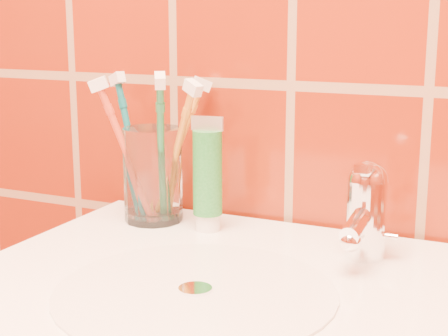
% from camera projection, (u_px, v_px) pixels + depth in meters
% --- Properties ---
extents(glass_tumbler, '(0.10, 0.10, 0.13)m').
position_uv_depth(glass_tumbler, '(153.00, 175.00, 0.96)').
color(glass_tumbler, white).
rests_on(glass_tumbler, pedestal_sink).
extents(toothpaste_tube, '(0.04, 0.04, 0.16)m').
position_uv_depth(toothpaste_tube, '(208.00, 178.00, 0.92)').
color(toothpaste_tube, white).
rests_on(toothpaste_tube, pedestal_sink).
extents(faucet, '(0.05, 0.11, 0.12)m').
position_uv_depth(faucet, '(366.00, 207.00, 0.81)').
color(faucet, white).
rests_on(faucet, pedestal_sink).
extents(toothbrush_0, '(0.15, 0.14, 0.22)m').
position_uv_depth(toothbrush_0, '(132.00, 148.00, 0.98)').
color(toothbrush_0, '#0C5B65').
rests_on(toothbrush_0, glass_tumbler).
extents(toothbrush_1, '(0.13, 0.15, 0.23)m').
position_uv_depth(toothbrush_1, '(161.00, 152.00, 0.93)').
color(toothbrush_1, '#1D6F3F').
rests_on(toothbrush_1, glass_tumbler).
extents(toothbrush_2, '(0.15, 0.14, 0.22)m').
position_uv_depth(toothbrush_2, '(127.00, 153.00, 0.94)').
color(toothbrush_2, '#BE4128').
rests_on(toothbrush_2, glass_tumbler).
extents(toothbrush_3, '(0.15, 0.13, 0.21)m').
position_uv_depth(toothbrush_3, '(176.00, 154.00, 0.94)').
color(toothbrush_3, orange).
rests_on(toothbrush_3, glass_tumbler).
extents(toothbrush_4, '(0.16, 0.16, 0.22)m').
position_uv_depth(toothbrush_4, '(177.00, 150.00, 0.98)').
color(toothbrush_4, '#C67D22').
rests_on(toothbrush_4, glass_tumbler).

